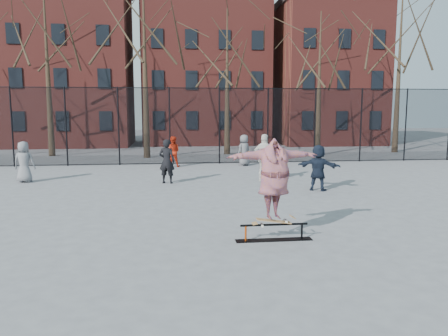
{
  "coord_description": "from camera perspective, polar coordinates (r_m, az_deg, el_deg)",
  "views": [
    {
      "loc": [
        -1.31,
        -9.89,
        2.94
      ],
      "look_at": [
        0.06,
        1.5,
        1.36
      ],
      "focal_mm": 35.0,
      "sensor_mm": 36.0,
      "label": 1
    }
  ],
  "objects": [
    {
      "name": "skater",
      "position": [
        9.66,
        6.58,
        -1.54
      ],
      "size": [
        2.26,
        1.02,
        1.78
      ],
      "primitive_type": "imported",
      "rotation": [
        0.0,
        0.0,
        0.2
      ],
      "color": "#763C97",
      "rests_on": "skateboard"
    },
    {
      "name": "bystander_black",
      "position": [
        17.19,
        -7.47,
        0.88
      ],
      "size": [
        0.73,
        0.59,
        1.74
      ],
      "primitive_type": "imported",
      "rotation": [
        0.0,
        0.0,
        2.84
      ],
      "color": "black",
      "rests_on": "ground"
    },
    {
      "name": "bystander_navy",
      "position": [
        15.91,
        12.2,
        0.05
      ],
      "size": [
        1.57,
        1.19,
        1.65
      ],
      "primitive_type": "imported",
      "rotation": [
        0.0,
        0.0,
        2.61
      ],
      "color": "#182030",
      "rests_on": "ground"
    },
    {
      "name": "ground",
      "position": [
        10.41,
        0.67,
        -8.56
      ],
      "size": [
        100.0,
        100.0,
        0.0
      ],
      "primitive_type": "plane",
      "color": "slate"
    },
    {
      "name": "skateboard",
      "position": [
        9.85,
        6.49,
        -6.95
      ],
      "size": [
        0.85,
        0.2,
        0.1
      ],
      "primitive_type": null,
      "color": "olive",
      "rests_on": "skate_rail"
    },
    {
      "name": "skate_rail",
      "position": [
        9.93,
        6.54,
        -8.52
      ],
      "size": [
        1.73,
        0.27,
        0.38
      ],
      "color": "black",
      "rests_on": "ground"
    },
    {
      "name": "bystander_red",
      "position": [
        22.0,
        -6.71,
        2.14
      ],
      "size": [
        0.81,
        0.67,
        1.53
      ],
      "primitive_type": "imported",
      "rotation": [
        0.0,
        0.0,
        3.01
      ],
      "color": "#B82510",
      "rests_on": "ground"
    },
    {
      "name": "bystander_grey",
      "position": [
        18.99,
        -24.66,
        0.73
      ],
      "size": [
        0.83,
        0.56,
        1.64
      ],
      "primitive_type": "imported",
      "rotation": [
        0.0,
        0.0,
        3.09
      ],
      "color": "slate",
      "rests_on": "ground"
    },
    {
      "name": "tree_row",
      "position": [
        27.42,
        -4.77,
        17.11
      ],
      "size": [
        33.66,
        7.46,
        10.67
      ],
      "color": "black",
      "rests_on": "ground"
    },
    {
      "name": "bystander_white",
      "position": [
        17.6,
        5.34,
        1.36
      ],
      "size": [
        1.19,
        1.0,
        1.91
      ],
      "primitive_type": "imported",
      "rotation": [
        0.0,
        0.0,
        2.57
      ],
      "color": "silver",
      "rests_on": "ground"
    },
    {
      "name": "fence",
      "position": [
        22.95,
        -3.63,
        5.64
      ],
      "size": [
        34.03,
        0.07,
        4.0
      ],
      "color": "black",
      "rests_on": "ground"
    },
    {
      "name": "bystander_extra",
      "position": [
        22.3,
        2.64,
        2.34
      ],
      "size": [
        0.93,
        0.85,
        1.59
      ],
      "primitive_type": "imported",
      "rotation": [
        0.0,
        0.0,
        3.72
      ],
      "color": "#5C5B60",
      "rests_on": "ground"
    },
    {
      "name": "rowhouses",
      "position": [
        36.09,
        -3.7,
        12.82
      ],
      "size": [
        29.0,
        7.0,
        13.0
      ],
      "color": "maroon",
      "rests_on": "ground"
    }
  ]
}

